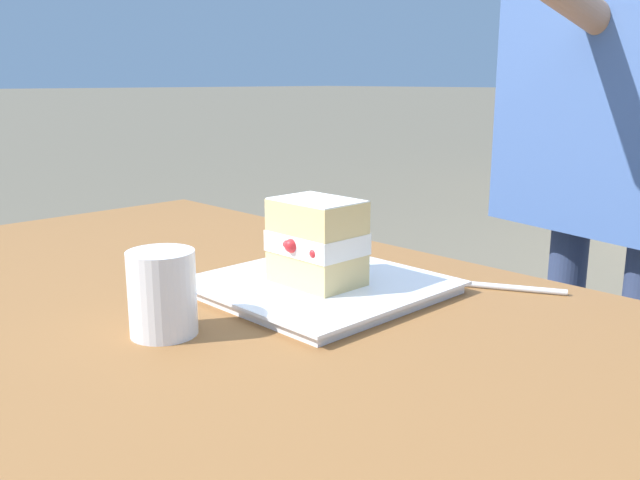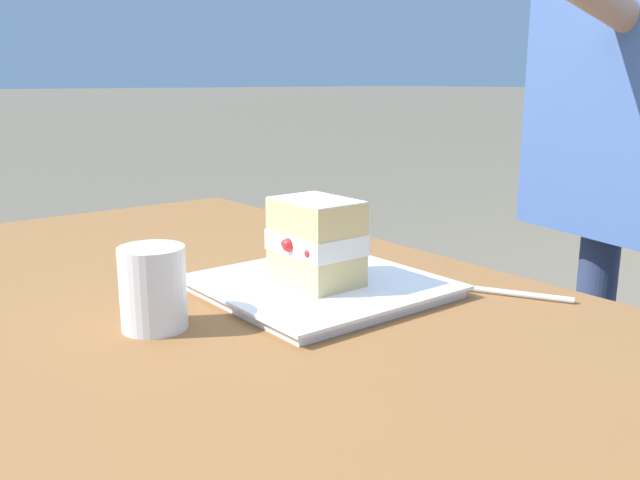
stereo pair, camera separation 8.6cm
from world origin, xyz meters
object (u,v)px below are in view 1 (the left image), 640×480
at_px(patio_table, 163,398).
at_px(dessert_fork, 489,286).
at_px(dessert_plate, 320,287).
at_px(diner_person, 622,89).
at_px(coffee_cup, 162,292).
at_px(cake_slice, 317,242).

bearing_deg(patio_table, dessert_fork, -118.38).
bearing_deg(dessert_plate, patio_table, 73.92).
bearing_deg(diner_person, patio_table, 76.66).
bearing_deg(dessert_plate, coffee_cup, 86.80).
xyz_separation_m(dessert_fork, diner_person, (0.02, -0.40, 0.25)).
xyz_separation_m(patio_table, diner_person, (-0.18, -0.78, 0.35)).
bearing_deg(dessert_fork, patio_table, 61.62).
relative_size(dessert_fork, diner_person, 0.11).
xyz_separation_m(cake_slice, diner_person, (-0.12, -0.58, 0.18)).
xyz_separation_m(patio_table, dessert_fork, (-0.20, -0.37, 0.10)).
relative_size(patio_table, dessert_fork, 8.44).
height_order(patio_table, dessert_fork, dessert_fork).
bearing_deg(coffee_cup, cake_slice, -94.23).
xyz_separation_m(dessert_plate, cake_slice, (-0.00, 0.01, 0.06)).
height_order(coffee_cup, diner_person, diner_person).
relative_size(coffee_cup, diner_person, 0.06).
relative_size(cake_slice, diner_person, 0.07).
xyz_separation_m(patio_table, coffee_cup, (-0.05, 0.02, 0.15)).
bearing_deg(dessert_plate, diner_person, -102.36).
relative_size(cake_slice, dessert_fork, 0.70).
height_order(cake_slice, dessert_fork, cake_slice).
bearing_deg(diner_person, dessert_fork, 92.50).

